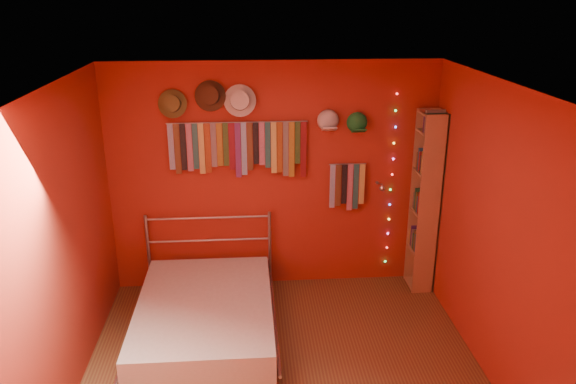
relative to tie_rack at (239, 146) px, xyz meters
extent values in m
plane|color=brown|center=(0.36, -1.68, -1.63)|extent=(3.50, 3.50, 0.00)
cube|color=maroon|center=(0.36, 0.07, -0.38)|extent=(3.50, 0.02, 2.50)
cube|color=maroon|center=(2.11, -1.68, -0.38)|extent=(0.02, 3.50, 2.50)
cube|color=maroon|center=(-1.39, -1.68, -0.38)|extent=(0.02, 3.50, 2.50)
cube|color=white|center=(0.36, -1.68, 0.87)|extent=(3.50, 3.50, 0.02)
cylinder|color=#A6A6AA|center=(-0.01, 0.02, 0.25)|extent=(1.45, 0.01, 0.01)
cube|color=#6C8BC1|center=(-0.70, 0.01, 0.00)|extent=(0.06, 0.01, 0.49)
cube|color=#50381A|center=(-0.63, 0.00, -0.02)|extent=(0.06, 0.01, 0.53)
cube|color=black|center=(-0.57, -0.01, 0.00)|extent=(0.06, 0.01, 0.49)
cube|color=#A95470|center=(-0.51, 0.01, -0.01)|extent=(0.06, 0.01, 0.51)
cube|color=#1A545E|center=(-0.45, 0.00, 0.00)|extent=(0.06, 0.01, 0.48)
cube|color=tan|center=(-0.39, -0.01, -0.02)|extent=(0.06, 0.01, 0.54)
cube|color=maroon|center=(-0.32, 0.01, -0.02)|extent=(0.06, 0.01, 0.53)
cube|color=#151355|center=(-0.26, 0.00, 0.01)|extent=(0.06, 0.01, 0.47)
cube|color=#8A5B19|center=(-0.20, -0.01, 0.02)|extent=(0.06, 0.01, 0.46)
cube|color=#25441B|center=(-0.14, 0.01, 0.02)|extent=(0.06, 0.01, 0.46)
cube|color=maroon|center=(-0.07, 0.00, 0.00)|extent=(0.06, 0.01, 0.50)
cube|color=#4E1A6A|center=(-0.01, -0.01, -0.05)|extent=(0.06, 0.01, 0.59)
cube|color=#7399CD|center=(0.05, 0.01, -0.04)|extent=(0.06, 0.01, 0.56)
cube|color=#50311A|center=(0.11, 0.00, -0.01)|extent=(0.06, 0.01, 0.51)
cube|color=black|center=(0.18, -0.01, 0.03)|extent=(0.06, 0.01, 0.44)
cube|color=#A2516D|center=(0.24, 0.01, 0.02)|extent=(0.06, 0.01, 0.46)
cube|color=#1B5860|center=(0.30, 0.00, 0.00)|extent=(0.06, 0.01, 0.49)
cube|color=#CDBF52|center=(0.36, -0.01, -0.03)|extent=(0.06, 0.01, 0.55)
cube|color=brown|center=(0.42, 0.01, -0.03)|extent=(0.06, 0.01, 0.54)
cube|color=#122150|center=(0.49, 0.00, -0.05)|extent=(0.06, 0.01, 0.58)
cube|color=olive|center=(0.55, -0.01, -0.05)|extent=(0.06, 0.01, 0.59)
cube|color=#224C1E|center=(0.61, 0.01, 0.02)|extent=(0.06, 0.01, 0.45)
cube|color=maroon|center=(0.67, 0.00, -0.05)|extent=(0.06, 0.01, 0.60)
cylinder|color=#A6A6AA|center=(1.15, 0.02, -0.23)|extent=(0.40, 0.01, 0.01)
cube|color=#7497CF|center=(0.99, 0.01, -0.47)|extent=(0.06, 0.01, 0.49)
cube|color=#482C18|center=(1.06, 0.00, -0.46)|extent=(0.06, 0.01, 0.47)
cube|color=black|center=(1.12, -0.01, -0.45)|extent=(0.06, 0.01, 0.44)
cube|color=#AC5671|center=(1.18, 0.01, -0.49)|extent=(0.06, 0.01, 0.53)
cube|color=#1A555D|center=(1.25, 0.00, -0.48)|extent=(0.06, 0.01, 0.51)
cube|color=tan|center=(1.31, -0.01, -0.45)|extent=(0.06, 0.01, 0.45)
cylinder|color=brown|center=(-0.65, 0.01, 0.45)|extent=(0.29, 0.07, 0.28)
cylinder|color=brown|center=(-0.65, -0.04, 0.46)|extent=(0.17, 0.14, 0.19)
cylinder|color=#332314|center=(-0.65, -0.02, 0.46)|extent=(0.18, 0.06, 0.18)
cylinder|color=#402717|center=(-0.27, 0.01, 0.52)|extent=(0.31, 0.08, 0.31)
cylinder|color=#402717|center=(-0.27, -0.05, 0.54)|extent=(0.18, 0.15, 0.20)
cylinder|color=black|center=(-0.27, -0.02, 0.53)|extent=(0.19, 0.06, 0.19)
cylinder|color=silver|center=(0.02, 0.01, 0.47)|extent=(0.33, 0.08, 0.32)
cylinder|color=silver|center=(0.02, -0.05, 0.49)|extent=(0.19, 0.16, 0.21)
cylinder|color=black|center=(0.02, -0.02, 0.48)|extent=(0.20, 0.07, 0.20)
ellipsoid|color=silver|center=(0.93, 0.02, 0.25)|extent=(0.20, 0.15, 0.20)
cube|color=silver|center=(0.93, -0.11, 0.19)|extent=(0.15, 0.11, 0.06)
ellipsoid|color=#1C7E33|center=(1.23, 0.02, 0.23)|extent=(0.20, 0.15, 0.20)
cube|color=#1C7E33|center=(1.23, -0.11, 0.17)|extent=(0.14, 0.11, 0.06)
sphere|color=#FF3333|center=(1.64, 0.03, 0.52)|extent=(0.02, 0.02, 0.02)
sphere|color=#33FF4C|center=(1.64, 0.03, 0.34)|extent=(0.02, 0.02, 0.02)
sphere|color=#4C66FF|center=(1.65, 0.03, 0.17)|extent=(0.02, 0.02, 0.02)
sphere|color=yellow|center=(1.64, 0.03, -0.01)|extent=(0.02, 0.02, 0.02)
sphere|color=#FF4CCC|center=(1.65, 0.03, -0.18)|extent=(0.02, 0.02, 0.02)
sphere|color=#FF3333|center=(1.65, 0.03, -0.36)|extent=(0.02, 0.02, 0.02)
sphere|color=#33FF4C|center=(1.64, 0.03, -0.53)|extent=(0.02, 0.02, 0.02)
sphere|color=#4C66FF|center=(1.64, 0.03, -0.71)|extent=(0.02, 0.02, 0.02)
sphere|color=yellow|center=(1.64, 0.03, -0.88)|extent=(0.02, 0.02, 0.02)
sphere|color=#FF4CCC|center=(1.64, 0.03, -1.06)|extent=(0.02, 0.02, 0.02)
sphere|color=#FF3333|center=(1.64, 0.03, -1.24)|extent=(0.02, 0.02, 0.02)
sphere|color=#33FF4C|center=(1.63, 0.03, -1.41)|extent=(0.02, 0.02, 0.02)
cylinder|color=#A6A6AA|center=(1.49, 0.05, -0.46)|extent=(0.03, 0.03, 0.03)
cylinder|color=#A6A6AA|center=(1.49, -0.06, -0.43)|extent=(0.01, 0.23, 0.07)
sphere|color=white|center=(1.49, -0.18, -0.44)|extent=(0.06, 0.06, 0.06)
cube|color=#A5704A|center=(1.98, -0.31, -0.63)|extent=(0.24, 0.02, 2.00)
cube|color=#A5704A|center=(1.98, 0.01, -0.63)|extent=(0.24, 0.02, 2.00)
cube|color=#A5704A|center=(2.09, -0.15, -0.63)|extent=(0.02, 0.34, 2.00)
cube|color=#A5704A|center=(1.98, -0.15, -1.61)|extent=(0.24, 0.32, 0.02)
cube|color=#A5704A|center=(1.98, -0.15, -1.18)|extent=(0.24, 0.32, 0.02)
cube|color=#A5704A|center=(1.98, -0.15, -0.73)|extent=(0.24, 0.32, 0.02)
cube|color=#A5704A|center=(1.98, -0.15, -0.28)|extent=(0.24, 0.32, 0.02)
cube|color=#A5704A|center=(1.98, -0.15, 0.15)|extent=(0.24, 0.32, 0.02)
cube|color=#A5704A|center=(1.98, -0.15, 0.35)|extent=(0.24, 0.32, 0.02)
cylinder|color=#A6A6AA|center=(-1.02, -0.03, -1.18)|extent=(0.03, 0.03, 0.90)
cylinder|color=#A6A6AA|center=(0.31, -0.03, -1.18)|extent=(0.03, 0.03, 0.90)
cylinder|color=#A6A6AA|center=(-0.36, -0.03, -1.30)|extent=(1.32, 0.02, 0.02)
cylinder|color=#A6A6AA|center=(-0.36, -0.03, -1.05)|extent=(1.32, 0.02, 0.02)
cylinder|color=#A6A6AA|center=(-0.36, -0.03, -0.78)|extent=(1.32, 0.02, 0.02)
cube|color=#BAB3A7|center=(-0.36, -0.98, -1.42)|extent=(1.27, 1.80, 0.36)
cylinder|color=#A6A6AA|center=(-1.02, -0.98, -1.44)|extent=(0.03, 1.80, 0.03)
cylinder|color=#A6A6AA|center=(0.31, -0.98, -1.44)|extent=(0.03, 1.80, 0.03)
camera|label=1|loc=(0.08, -5.65, 1.54)|focal=35.00mm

